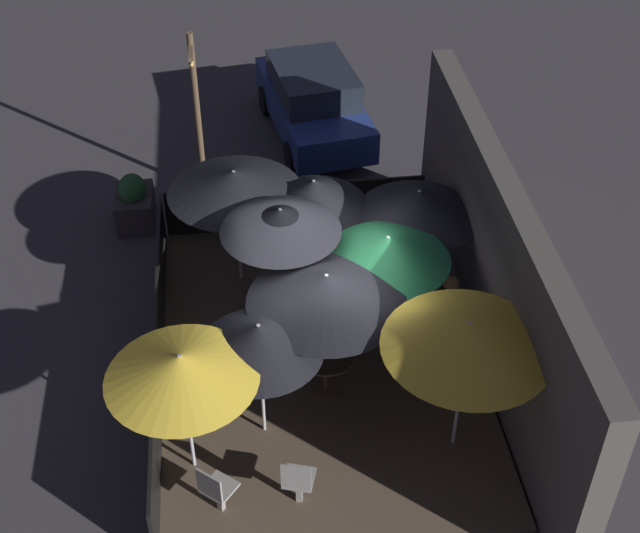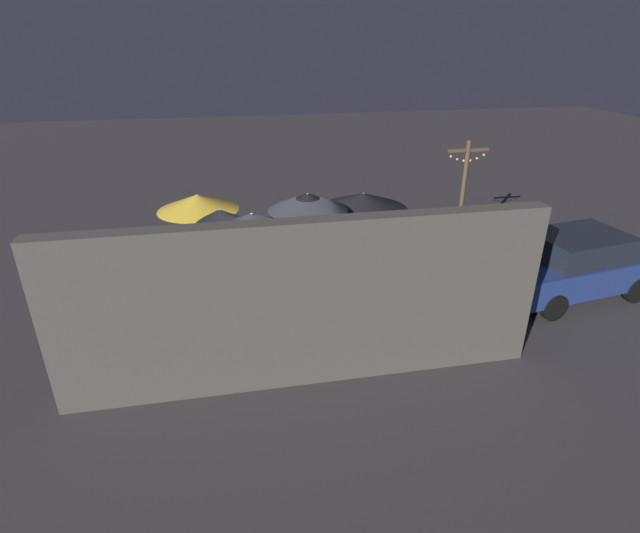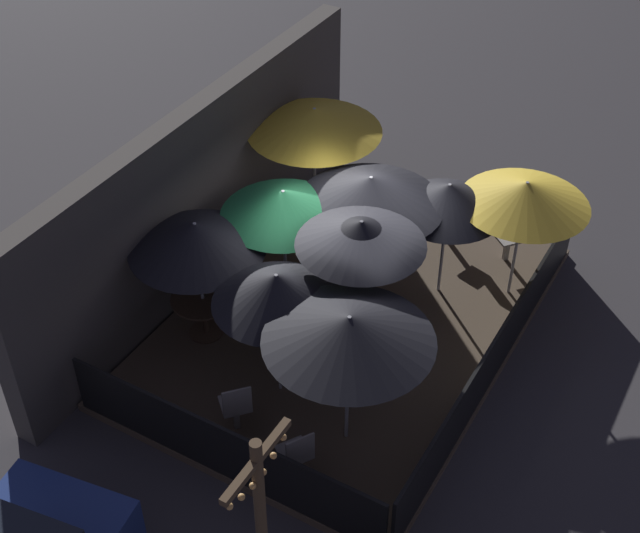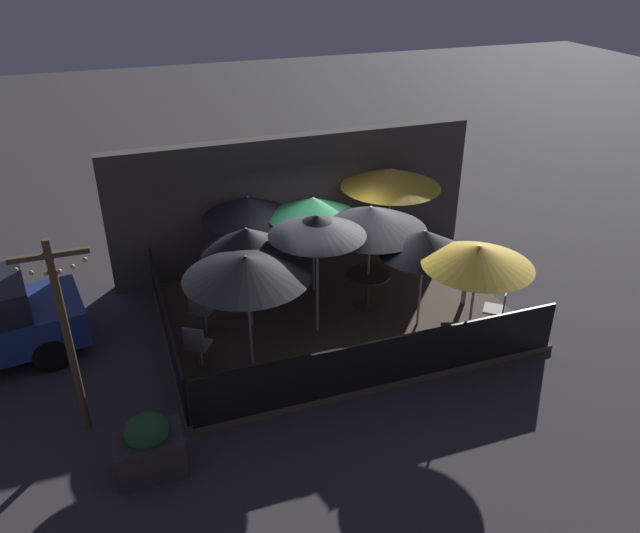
# 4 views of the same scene
# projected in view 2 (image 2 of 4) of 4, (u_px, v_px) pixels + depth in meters

# --- Properties ---
(ground_plane) EXTENTS (60.00, 60.00, 0.00)m
(ground_plane) POSITION_uv_depth(u_px,v_px,m) (288.00, 307.00, 11.82)
(ground_plane) COLOR #383538
(patio_deck) EXTENTS (7.02, 5.00, 0.12)m
(patio_deck) POSITION_uv_depth(u_px,v_px,m) (288.00, 305.00, 11.79)
(patio_deck) COLOR brown
(patio_deck) RESTS_ON ground_plane
(building_wall) EXTENTS (8.62, 0.36, 3.16)m
(building_wall) POSITION_uv_depth(u_px,v_px,m) (306.00, 305.00, 8.72)
(building_wall) COLOR #4C4742
(building_wall) RESTS_ON ground_plane
(fence_front) EXTENTS (6.82, 0.05, 0.95)m
(fence_front) POSITION_uv_depth(u_px,v_px,m) (275.00, 245.00, 13.74)
(fence_front) COLOR black
(fence_front) RESTS_ON patio_deck
(fence_side_left) EXTENTS (0.05, 4.80, 0.95)m
(fence_side_left) POSITION_uv_depth(u_px,v_px,m) (428.00, 272.00, 12.16)
(fence_side_left) COLOR black
(fence_side_left) RESTS_ON patio_deck
(patio_umbrella_0) EXTENTS (2.28, 2.28, 2.28)m
(patio_umbrella_0) POSITION_uv_depth(u_px,v_px,m) (252.00, 224.00, 10.73)
(patio_umbrella_0) COLOR #B2B2B7
(patio_umbrella_0) RESTS_ON patio_deck
(patio_umbrella_1) EXTENTS (2.01, 2.01, 2.12)m
(patio_umbrella_1) POSITION_uv_depth(u_px,v_px,m) (366.00, 256.00, 9.61)
(patio_umbrella_1) COLOR #B2B2B7
(patio_umbrella_1) RESTS_ON patio_deck
(patio_umbrella_2) EXTENTS (2.22, 2.22, 2.23)m
(patio_umbrella_2) POSITION_uv_depth(u_px,v_px,m) (363.00, 201.00, 12.24)
(patio_umbrella_2) COLOR #B2B2B7
(patio_umbrella_2) RESTS_ON patio_deck
(patio_umbrella_3) EXTENTS (2.29, 2.29, 2.36)m
(patio_umbrella_3) POSITION_uv_depth(u_px,v_px,m) (189.00, 256.00, 8.97)
(patio_umbrella_3) COLOR #B2B2B7
(patio_umbrella_3) RESTS_ON patio_deck
(patio_umbrella_4) EXTENTS (1.76, 1.76, 2.09)m
(patio_umbrella_4) POSITION_uv_depth(u_px,v_px,m) (220.00, 219.00, 11.57)
(patio_umbrella_4) COLOR #B2B2B7
(patio_umbrella_4) RESTS_ON patio_deck
(patio_umbrella_5) EXTENTS (1.92, 1.92, 2.20)m
(patio_umbrella_5) POSITION_uv_depth(u_px,v_px,m) (298.00, 241.00, 10.00)
(patio_umbrella_5) COLOR #B2B2B7
(patio_umbrella_5) RESTS_ON patio_deck
(patio_umbrella_6) EXTENTS (1.77, 1.77, 2.15)m
(patio_umbrella_6) POSITION_uv_depth(u_px,v_px,m) (365.00, 224.00, 11.12)
(patio_umbrella_6) COLOR #B2B2B7
(patio_umbrella_6) RESTS_ON patio_deck
(patio_umbrella_7) EXTENTS (2.01, 2.01, 2.16)m
(patio_umbrella_7) POSITION_uv_depth(u_px,v_px,m) (198.00, 202.00, 12.34)
(patio_umbrella_7) COLOR #B2B2B7
(patio_umbrella_7) RESTS_ON patio_deck
(patio_umbrella_8) EXTENTS (1.83, 1.83, 2.50)m
(patio_umbrella_8) POSITION_uv_depth(u_px,v_px,m) (308.00, 202.00, 11.31)
(patio_umbrella_8) COLOR #B2B2B7
(patio_umbrella_8) RESTS_ON patio_deck
(dining_table_0) EXTENTS (0.91, 0.91, 0.77)m
(dining_table_0) POSITION_uv_depth(u_px,v_px,m) (256.00, 283.00, 11.34)
(dining_table_0) COLOR #4C3828
(dining_table_0) RESTS_ON patio_deck
(dining_table_1) EXTENTS (0.98, 0.98, 0.71)m
(dining_table_1) POSITION_uv_depth(u_px,v_px,m) (364.00, 314.00, 10.17)
(dining_table_1) COLOR #4C3828
(dining_table_1) RESTS_ON patio_deck
(patio_chair_0) EXTENTS (0.55, 0.55, 0.90)m
(patio_chair_0) POSITION_uv_depth(u_px,v_px,m) (399.00, 259.00, 12.86)
(patio_chair_0) COLOR gray
(patio_chair_0) RESTS_ON patio_deck
(patio_chair_1) EXTENTS (0.56, 0.56, 0.92)m
(patio_chair_1) POSITION_uv_depth(u_px,v_px,m) (170.00, 264.00, 12.54)
(patio_chair_1) COLOR gray
(patio_chair_1) RESTS_ON patio_deck
(patio_chair_2) EXTENTS (0.50, 0.50, 0.94)m
(patio_chair_2) POSITION_uv_depth(u_px,v_px,m) (166.00, 283.00, 11.58)
(patio_chair_2) COLOR gray
(patio_chair_2) RESTS_ON patio_deck
(patio_chair_3) EXTENTS (0.57, 0.57, 0.93)m
(patio_chair_3) POSITION_uv_depth(u_px,v_px,m) (403.00, 278.00, 11.81)
(patio_chair_3) COLOR gray
(patio_chair_3) RESTS_ON patio_deck
(patron_0) EXTENTS (0.48, 0.48, 1.23)m
(patron_0) POSITION_uv_depth(u_px,v_px,m) (314.00, 329.00, 9.68)
(patron_0) COLOR #236642
(patron_0) RESTS_ON patio_deck
(planter_box) EXTENTS (1.00, 0.70, 1.05)m
(planter_box) POSITION_uv_depth(u_px,v_px,m) (409.00, 232.00, 15.01)
(planter_box) COLOR #332D2D
(planter_box) RESTS_ON ground_plane
(light_post) EXTENTS (1.10, 0.12, 3.40)m
(light_post) POSITION_uv_depth(u_px,v_px,m) (462.00, 196.00, 13.37)
(light_post) COLOR brown
(light_post) RESTS_ON ground_plane
(parked_car_0) EXTENTS (4.16, 2.27, 1.62)m
(parked_car_0) POSITION_uv_depth(u_px,v_px,m) (574.00, 264.00, 12.01)
(parked_car_0) COLOR navy
(parked_car_0) RESTS_ON ground_plane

